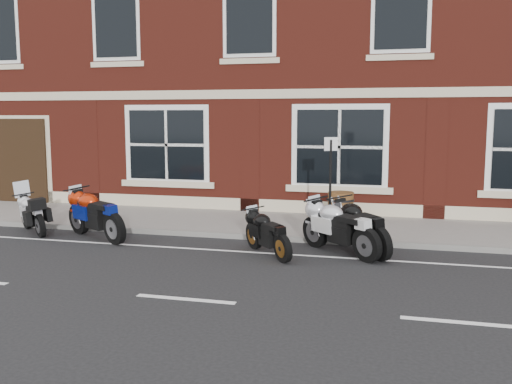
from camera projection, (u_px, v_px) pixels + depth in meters
ground at (240, 254)px, 11.63m from camera, size 80.00×80.00×0.00m
sidewalk at (272, 224)px, 14.50m from camera, size 30.00×3.00×0.12m
kerb at (257, 237)px, 12.98m from camera, size 30.00×0.16×0.12m
pub_building at (318, 28)px, 20.92m from camera, size 24.00×12.00×12.00m
moto_touring_silver at (33, 212)px, 13.75m from camera, size 1.48×1.28×1.21m
moto_sport_red at (96, 213)px, 13.04m from camera, size 2.07×1.31×1.04m
moto_sport_black at (268, 232)px, 11.50m from camera, size 1.28×1.48×0.83m
moto_sport_silver at (340, 226)px, 11.58m from camera, size 1.75×1.58×1.00m
moto_naked_black at (359, 224)px, 11.75m from camera, size 1.42×1.88×1.00m
barrel_planter at (341, 207)px, 14.52m from camera, size 0.68×0.68×0.76m
parking_sign at (330, 177)px, 13.17m from camera, size 0.30×0.12×2.19m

